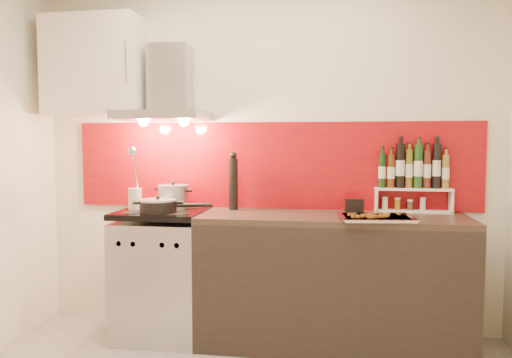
% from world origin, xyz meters
% --- Properties ---
extents(back_wall, '(3.40, 0.02, 2.60)m').
position_xyz_m(back_wall, '(0.00, 1.40, 1.30)').
color(back_wall, silver).
rests_on(back_wall, ground).
extents(backsplash, '(3.00, 0.02, 0.64)m').
position_xyz_m(backsplash, '(0.05, 1.39, 1.22)').
color(backsplash, maroon).
rests_on(backsplash, back_wall).
extents(range_stove, '(0.60, 0.60, 0.91)m').
position_xyz_m(range_stove, '(-0.70, 1.10, 0.44)').
color(range_stove, '#B7B7BA').
rests_on(range_stove, ground).
extents(counter, '(1.80, 0.60, 0.90)m').
position_xyz_m(counter, '(0.50, 1.10, 0.45)').
color(counter, black).
rests_on(counter, ground).
extents(range_hood, '(0.62, 0.50, 0.61)m').
position_xyz_m(range_hood, '(-0.70, 1.24, 1.74)').
color(range_hood, '#B7B7BA').
rests_on(range_hood, back_wall).
extents(upper_cabinet, '(0.70, 0.35, 0.72)m').
position_xyz_m(upper_cabinet, '(-1.25, 1.22, 1.95)').
color(upper_cabinet, white).
rests_on(upper_cabinet, back_wall).
extents(stock_pot, '(0.23, 0.23, 0.20)m').
position_xyz_m(stock_pot, '(-0.65, 1.21, 1.00)').
color(stock_pot, '#B7B7BA').
rests_on(stock_pot, range_stove).
extents(saute_pan, '(0.48, 0.26, 0.12)m').
position_xyz_m(saute_pan, '(-0.68, 0.97, 0.96)').
color(saute_pan, black).
rests_on(saute_pan, range_stove).
extents(utensil_jar, '(0.10, 0.14, 0.46)m').
position_xyz_m(utensil_jar, '(-0.90, 1.10, 1.04)').
color(utensil_jar, silver).
rests_on(utensil_jar, range_stove).
extents(pepper_mill, '(0.07, 0.07, 0.42)m').
position_xyz_m(pepper_mill, '(-0.22, 1.26, 1.10)').
color(pepper_mill, black).
rests_on(pepper_mill, counter).
extents(step_shelf, '(0.53, 0.14, 0.48)m').
position_xyz_m(step_shelf, '(1.06, 1.34, 1.13)').
color(step_shelf, white).
rests_on(step_shelf, counter).
extents(caddy_box, '(0.12, 0.06, 0.10)m').
position_xyz_m(caddy_box, '(0.64, 1.11, 0.96)').
color(caddy_box, black).
rests_on(caddy_box, counter).
extents(baking_tray, '(0.50, 0.40, 0.03)m').
position_xyz_m(baking_tray, '(0.77, 0.94, 0.92)').
color(baking_tray, silver).
rests_on(baking_tray, counter).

